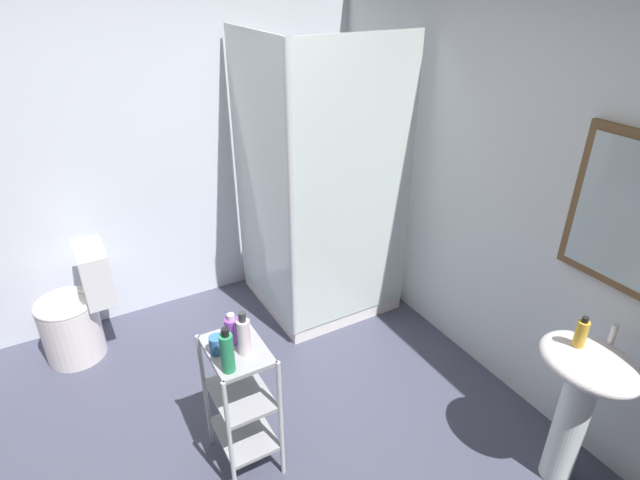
# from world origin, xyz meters

# --- Properties ---
(wall_back) EXTENTS (4.20, 0.14, 2.50)m
(wall_back) POSITION_xyz_m (0.01, 1.85, 1.25)
(wall_back) COLOR silver
(wall_back) RESTS_ON ground_plane
(wall_left) EXTENTS (0.10, 4.20, 2.50)m
(wall_left) POSITION_xyz_m (-1.85, 0.00, 1.25)
(wall_left) COLOR silver
(wall_left) RESTS_ON ground_plane
(shower_stall) EXTENTS (0.92, 0.92, 2.00)m
(shower_stall) POSITION_xyz_m (-1.20, 1.17, 0.46)
(shower_stall) COLOR white
(shower_stall) RESTS_ON ground_plane
(pedestal_sink) EXTENTS (0.46, 0.37, 0.81)m
(pedestal_sink) POSITION_xyz_m (0.72, 1.52, 0.58)
(pedestal_sink) COLOR white
(pedestal_sink) RESTS_ON ground_plane
(sink_faucet) EXTENTS (0.03, 0.03, 0.10)m
(sink_faucet) POSITION_xyz_m (0.72, 1.64, 0.86)
(sink_faucet) COLOR silver
(sink_faucet) RESTS_ON pedestal_sink
(toilet) EXTENTS (0.37, 0.49, 0.76)m
(toilet) POSITION_xyz_m (-1.48, -0.45, 0.31)
(toilet) COLOR white
(toilet) RESTS_ON ground_plane
(storage_cart) EXTENTS (0.38, 0.28, 0.74)m
(storage_cart) POSITION_xyz_m (-0.15, 0.18, 0.44)
(storage_cart) COLOR silver
(storage_cart) RESTS_ON ground_plane
(hand_soap_bottle) EXTENTS (0.05, 0.05, 0.15)m
(hand_soap_bottle) POSITION_xyz_m (0.66, 1.50, 0.88)
(hand_soap_bottle) COLOR gold
(hand_soap_bottle) RESTS_ON pedestal_sink
(conditioner_bottle_purple) EXTENTS (0.07, 0.07, 0.16)m
(conditioner_bottle_purple) POSITION_xyz_m (-0.21, 0.18, 0.81)
(conditioner_bottle_purple) COLOR purple
(conditioner_bottle_purple) RESTS_ON storage_cart
(lotion_bottle_white) EXTENTS (0.06, 0.06, 0.23)m
(lotion_bottle_white) POSITION_xyz_m (-0.11, 0.20, 0.84)
(lotion_bottle_white) COLOR white
(lotion_bottle_white) RESTS_ON storage_cart
(body_wash_bottle_green) EXTENTS (0.06, 0.06, 0.23)m
(body_wash_bottle_green) POSITION_xyz_m (-0.03, 0.10, 0.84)
(body_wash_bottle_green) COLOR #29935D
(body_wash_bottle_green) RESTS_ON storage_cart
(rinse_cup) EXTENTS (0.07, 0.07, 0.09)m
(rinse_cup) POSITION_xyz_m (-0.17, 0.09, 0.78)
(rinse_cup) COLOR #3870B2
(rinse_cup) RESTS_ON storage_cart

